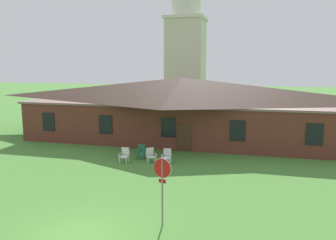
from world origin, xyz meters
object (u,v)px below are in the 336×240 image
object	(u,v)px
lawn_chair_by_porch	(125,155)
stop_sign	(162,178)
lawn_chair_middle	(167,156)
lawn_chair_near_door	(141,151)
lawn_chair_left_end	(151,155)

from	to	relation	value
lawn_chair_by_porch	stop_sign	bearing A→B (deg)	-59.22
lawn_chair_middle	lawn_chair_by_porch	bearing A→B (deg)	-171.18
stop_sign	lawn_chair_near_door	distance (m)	10.16
lawn_chair_by_porch	lawn_chair_middle	bearing A→B (deg)	8.82
lawn_chair_by_porch	lawn_chair_near_door	bearing A→B (deg)	52.96
lawn_chair_by_porch	lawn_chair_left_end	bearing A→B (deg)	12.53
lawn_chair_near_door	lawn_chair_left_end	world-z (taller)	same
lawn_chair_by_porch	lawn_chair_left_end	size ratio (longest dim) A/B	1.00
lawn_chair_by_porch	lawn_chair_left_end	world-z (taller)	same
lawn_chair_by_porch	lawn_chair_left_end	xyz separation A→B (m)	(1.69, 0.37, 0.00)
lawn_chair_middle	stop_sign	bearing A→B (deg)	-76.52
lawn_chair_left_end	lawn_chair_by_porch	bearing A→B (deg)	-167.47
lawn_chair_left_end	stop_sign	bearing A→B (deg)	-69.61
stop_sign	lawn_chair_by_porch	distance (m)	9.60
lawn_chair_near_door	lawn_chair_middle	bearing A→B (deg)	-16.77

